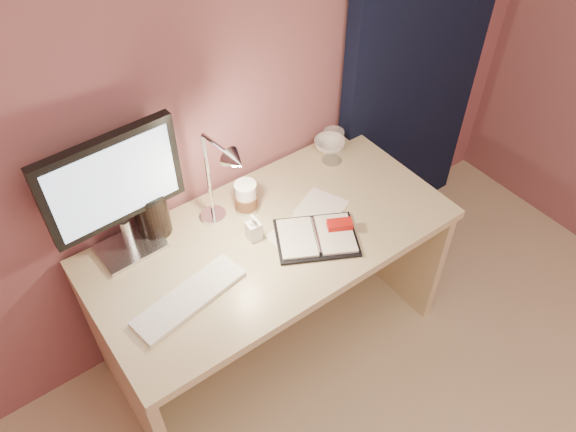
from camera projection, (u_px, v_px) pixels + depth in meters
room at (408, 33)px, 2.43m from camera, size 3.50×3.50×3.50m
desk at (262, 261)px, 2.34m from camera, size 1.40×0.70×0.73m
monitor at (114, 188)px, 1.88m from camera, size 0.48×0.18×0.51m
keyboard at (189, 298)px, 1.93m from camera, size 0.43×0.19×0.02m
planner at (318, 236)px, 2.12m from camera, size 0.38×0.34×0.05m
paper_a at (292, 240)px, 2.12m from camera, size 0.14×0.14×0.00m
paper_b at (297, 236)px, 2.14m from camera, size 0.20×0.20×0.00m
paper_c at (322, 207)px, 2.25m from camera, size 0.22×0.22×0.00m
coffee_cup at (246, 199)px, 2.19m from camera, size 0.09×0.09×0.14m
clear_cup at (333, 146)px, 2.40m from camera, size 0.09×0.09×0.15m
bowl at (330, 144)px, 2.50m from camera, size 0.17×0.17×0.04m
lotion_bottle at (254, 227)px, 2.09m from camera, size 0.06×0.06×0.11m
dark_jar at (152, 213)px, 2.10m from camera, size 0.13×0.13×0.18m
desk_lamp at (219, 182)px, 1.95m from camera, size 0.11×0.27×0.43m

